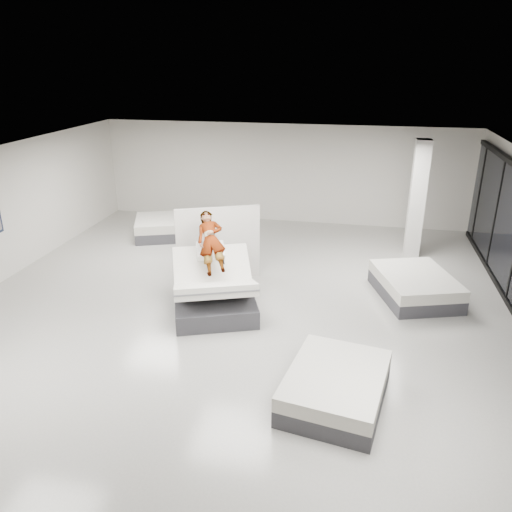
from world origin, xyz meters
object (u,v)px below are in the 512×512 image
flat_bed_right_far (415,286)px  column (417,200)px  divider_panel (218,244)px  hero_bed (214,290)px  remote (223,262)px  flat_bed_left_far (171,227)px  flat_bed_right_near (336,387)px  person (211,249)px

flat_bed_right_far → column: (0.14, 2.67, 1.32)m
flat_bed_right_far → column: 2.98m
divider_panel → column: (4.80, 2.59, 0.68)m
divider_panel → hero_bed: bearing=-102.1°
remote → flat_bed_right_far: 4.44m
flat_bed_left_far → flat_bed_right_near: bearing=-52.6°
hero_bed → divider_panel: divider_panel is taller
flat_bed_right_far → flat_bed_left_far: bearing=157.3°
hero_bed → column: size_ratio=0.84×
column → divider_panel: bearing=-151.6°
person → flat_bed_left_far: bearing=101.0°
remote → flat_bed_right_far: bearing=-1.9°
remote → divider_panel: size_ratio=0.07×
flat_bed_right_near → divider_panel: bearing=126.1°
hero_bed → flat_bed_left_far: 5.09m
hero_bed → flat_bed_left_far: hero_bed is taller
hero_bed → flat_bed_right_far: bearing=18.3°
person → flat_bed_right_near: 4.29m
flat_bed_left_far → flat_bed_right_far: bearing=-22.7°
hero_bed → divider_panel: (-0.30, 1.52, 0.50)m
remote → column: 5.93m
flat_bed_left_far → remote: bearing=-56.7°
person → flat_bed_right_near: size_ratio=0.73×
person → column: bearing=19.1°
divider_panel → flat_bed_right_far: bearing=-24.4°
person → divider_panel: bearing=78.3°
flat_bed_right_near → flat_bed_left_far: bearing=127.4°
person → divider_panel: (-0.20, 1.24, -0.36)m
remote → column: size_ratio=0.04×
flat_bed_right_near → column: column is taller
hero_bed → person: (-0.11, 0.28, 0.85)m
person → flat_bed_right_near: bearing=-66.7°
flat_bed_right_far → flat_bed_right_near: (-1.57, -4.15, -0.01)m
divider_panel → column: size_ratio=0.64×
remote → flat_bed_right_near: bearing=-67.6°
flat_bed_right_near → flat_bed_left_far: size_ratio=0.86×
divider_panel → flat_bed_right_far: divider_panel is taller
column → flat_bed_right_near: bearing=-104.1°
flat_bed_right_far → column: size_ratio=0.75×
hero_bed → flat_bed_left_far: (-2.62, 4.37, -0.14)m
divider_panel → flat_bed_right_far: (4.66, -0.08, -0.65)m
person → flat_bed_right_far: bearing=-6.1°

